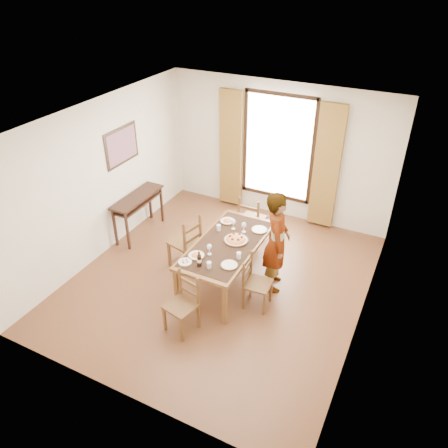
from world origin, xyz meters
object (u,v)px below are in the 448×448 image
at_px(console_table, 138,202).
at_px(man, 277,242).
at_px(pasta_platter, 236,238).
at_px(dining_table, 227,246).

distance_m(console_table, man, 2.89).
bearing_deg(console_table, pasta_platter, -11.41).
distance_m(man, pasta_platter, 0.64).
bearing_deg(dining_table, console_table, 165.14).
height_order(man, pasta_platter, man).
distance_m(dining_table, man, 0.78).
bearing_deg(console_table, man, -6.44).
bearing_deg(man, dining_table, 88.14).
bearing_deg(pasta_platter, dining_table, -128.35).
xyz_separation_m(console_table, dining_table, (2.14, -0.57, 0.01)).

